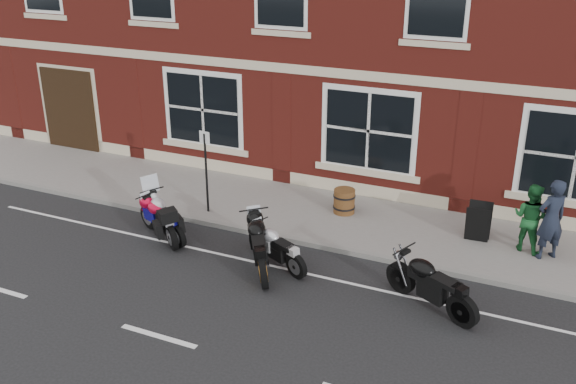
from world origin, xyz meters
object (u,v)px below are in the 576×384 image
at_px(moto_sport_red, 162,217).
at_px(moto_sport_silver, 277,246).
at_px(pedestrian_right, 530,218).
at_px(moto_touring_silver, 163,214).
at_px(moto_naked_black, 431,281).
at_px(parking_sign, 206,166).
at_px(a_board_sign, 478,222).
at_px(moto_sport_black, 261,243).
at_px(pedestrian_left, 551,219).
at_px(barrel_planter, 344,201).

relative_size(moto_sport_red, moto_sport_silver, 1.03).
bearing_deg(moto_sport_silver, pedestrian_right, -34.70).
xyz_separation_m(moto_touring_silver, moto_naked_black, (6.51, -0.51, 0.02)).
relative_size(moto_naked_black, parking_sign, 0.95).
relative_size(moto_sport_silver, moto_naked_black, 0.86).
xyz_separation_m(moto_touring_silver, a_board_sign, (6.92, 2.60, 0.02)).
xyz_separation_m(moto_sport_red, moto_sport_black, (2.82, -0.36, 0.09)).
distance_m(moto_sport_red, moto_sport_black, 2.84).
height_order(moto_sport_red, moto_naked_black, moto_naked_black).
height_order(moto_touring_silver, parking_sign, parking_sign).
bearing_deg(moto_touring_silver, moto_naked_black, -54.10).
height_order(pedestrian_left, pedestrian_right, pedestrian_left).
height_order(pedestrian_left, barrel_planter, pedestrian_left).
bearing_deg(barrel_planter, pedestrian_right, -2.85).
relative_size(moto_touring_silver, moto_sport_black, 0.81).
bearing_deg(a_board_sign, moto_sport_red, -161.69).
bearing_deg(moto_touring_silver, moto_sport_red, -133.58).
height_order(moto_touring_silver, moto_naked_black, moto_touring_silver).
bearing_deg(pedestrian_right, barrel_planter, 17.32).
bearing_deg(pedestrian_right, moto_sport_black, 50.05).
distance_m(moto_sport_red, moto_sport_silver, 3.09).
height_order(moto_sport_silver, pedestrian_left, pedestrian_left).
xyz_separation_m(moto_sport_silver, a_board_sign, (3.82, 2.83, 0.09)).
height_order(moto_naked_black, parking_sign, parking_sign).
distance_m(moto_sport_silver, moto_naked_black, 3.42).
distance_m(moto_sport_silver, pedestrian_left, 5.96).
relative_size(moto_sport_black, a_board_sign, 2.26).
bearing_deg(moto_sport_silver, parking_sign, 84.80).
bearing_deg(moto_sport_black, barrel_planter, 45.83).
bearing_deg(a_board_sign, moto_touring_silver, -162.20).
relative_size(pedestrian_left, a_board_sign, 2.05).
xyz_separation_m(moto_naked_black, pedestrian_left, (1.93, 2.86, 0.47)).
bearing_deg(moto_sport_silver, moto_naked_black, -68.80).
height_order(moto_sport_black, parking_sign, parking_sign).
height_order(moto_naked_black, barrel_planter, moto_naked_black).
xyz_separation_m(moto_sport_black, barrel_planter, (0.75, 3.20, -0.16)).
bearing_deg(moto_sport_silver, moto_sport_black, 153.15).
distance_m(moto_sport_black, pedestrian_left, 6.28).
distance_m(moto_touring_silver, parking_sign, 1.67).
distance_m(moto_naked_black, pedestrian_right, 3.42).
height_order(moto_sport_silver, a_board_sign, a_board_sign).
bearing_deg(pedestrian_right, a_board_sign, 17.50).
bearing_deg(moto_sport_silver, a_board_sign, -27.66).
bearing_deg(pedestrian_right, moto_naked_black, 83.91).
xyz_separation_m(moto_touring_silver, moto_sport_silver, (3.09, -0.23, -0.07)).
bearing_deg(pedestrian_left, a_board_sign, -47.82).
distance_m(moto_touring_silver, pedestrian_left, 8.78).
height_order(a_board_sign, parking_sign, parking_sign).
xyz_separation_m(moto_sport_red, pedestrian_right, (8.01, 2.62, 0.42)).
relative_size(moto_naked_black, pedestrian_right, 1.27).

